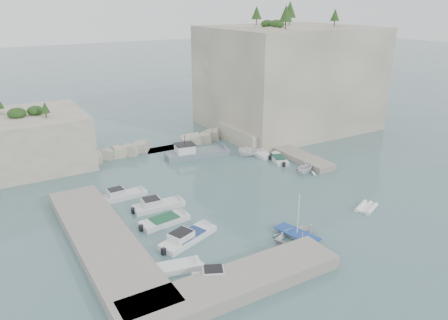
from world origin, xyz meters
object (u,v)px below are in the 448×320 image
motorboat_e (179,270)px  motorboat_f (223,282)px  motorboat_c (165,223)px  tender_east_c (258,154)px  motorboat_d (188,240)px  rowboat (297,238)px  motorboat_b (159,208)px  work_boat (197,156)px  tender_east_b (278,161)px  inflatable_dinghy (366,209)px  tender_east_d (252,156)px  tender_east_a (305,173)px  motorboat_a (123,198)px

motorboat_e → motorboat_f: size_ratio=0.75×
motorboat_c → tender_east_c: size_ratio=0.98×
motorboat_d → rowboat: size_ratio=1.36×
motorboat_b → work_boat: 16.88m
tender_east_b → work_boat: 11.63m
motorboat_f → inflatable_dinghy: (19.85, 3.18, 0.00)m
tender_east_d → rowboat: bearing=168.0°
tender_east_a → tender_east_d: 9.34m
tender_east_a → rowboat: bearing=118.2°
motorboat_a → motorboat_e: 16.04m
inflatable_dinghy → work_boat: work_boat is taller
motorboat_a → tender_east_d: (20.65, 4.37, 0.00)m
motorboat_c → tender_east_c: 23.58m
motorboat_b → motorboat_e: 11.95m
motorboat_b → motorboat_d: size_ratio=0.90×
tender_east_d → tender_east_c: bearing=-80.7°
tender_east_b → tender_east_c: same height
motorboat_e → tender_east_b: bearing=47.7°
motorboat_a → tender_east_a: 23.23m
work_boat → motorboat_e: bearing=-111.1°
motorboat_a → motorboat_d: same height
motorboat_b → motorboat_a: bearing=122.7°
motorboat_e → tender_east_c: same height
rowboat → tender_east_a: (11.55, 12.31, 0.00)m
motorboat_b → tender_east_d: tender_east_d is taller
inflatable_dinghy → work_boat: (-7.81, 24.27, 0.00)m
motorboat_c → rowboat: bearing=-50.8°
motorboat_c → rowboat: (9.57, -9.10, 0.00)m
motorboat_a → motorboat_e: (-0.58, -16.02, 0.00)m
tender_east_b → tender_east_a: bearing=-158.4°
motorboat_d → motorboat_c: bearing=76.6°
rowboat → tender_east_a: tender_east_a is taller
motorboat_a → motorboat_e: size_ratio=1.45×
motorboat_b → tender_east_b: 20.73m
motorboat_c → motorboat_a: bearing=94.3°
rowboat → tender_east_a: 16.88m
motorboat_d → work_boat: bearing=39.6°
motorboat_d → tender_east_b: bearing=11.3°
motorboat_d → tender_east_c: (19.60, 16.49, 0.00)m
motorboat_c → tender_east_b: (20.95, 8.53, 0.00)m
motorboat_d → motorboat_f: (-0.50, -7.17, 0.00)m
inflatable_dinghy → tender_east_a: size_ratio=0.89×
motorboat_a → work_boat: size_ratio=0.58×
motorboat_a → work_boat: (13.71, 8.13, 0.00)m
motorboat_d → tender_east_c: motorboat_d is taller
motorboat_b → motorboat_c: motorboat_b is taller
rowboat → motorboat_b: bearing=22.5°
tender_east_a → tender_east_b: 5.33m
motorboat_c → motorboat_f: 11.40m
motorboat_d → inflatable_dinghy: size_ratio=2.14×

